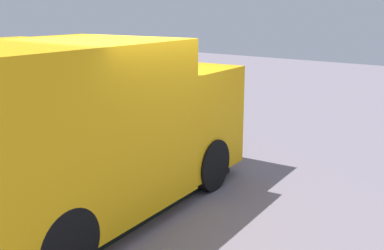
% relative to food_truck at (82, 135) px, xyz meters
% --- Properties ---
extents(ground_plane, '(40.00, 40.00, 0.00)m').
position_rel_food_truck_xyz_m(ground_plane, '(-0.29, -0.76, -1.16)').
color(ground_plane, gray).
extents(food_truck, '(3.14, 5.37, 2.43)m').
position_rel_food_truck_xyz_m(food_truck, '(0.00, 0.00, 0.00)').
color(food_truck, '#F8AF0F').
rests_on(food_truck, ground_plane).
extents(person_customer, '(0.75, 0.69, 0.85)m').
position_rel_food_truck_xyz_m(person_customer, '(3.93, -4.73, -0.83)').
color(person_customer, slate).
rests_on(person_customer, ground_plane).
extents(planter_flowering_side, '(0.57, 0.57, 0.71)m').
position_rel_food_truck_xyz_m(planter_flowering_side, '(1.62, -4.94, -0.79)').
color(planter_flowering_side, beige).
rests_on(planter_flowering_side, ground_plane).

